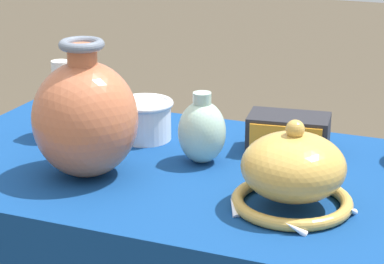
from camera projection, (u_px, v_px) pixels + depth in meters
name	position (u px, v px, depth m)	size (l,w,h in m)	color
display_table	(204.00, 216.00, 1.48)	(1.16, 0.62, 0.79)	#38383D
vase_tall_bulbous	(85.00, 118.00, 1.40)	(0.20, 0.20, 0.26)	#BC6642
vase_dome_bell	(293.00, 174.00, 1.28)	(0.22, 0.22, 0.16)	gold
mosaic_tile_box	(288.00, 134.00, 1.54)	(0.18, 0.12, 0.08)	#232328
cup_wide_porcelain	(145.00, 118.00, 1.61)	(0.13, 0.13, 0.09)	white
jar_round_ivory	(62.00, 103.00, 1.62)	(0.10, 0.10, 0.17)	white
jar_round_celadon	(202.00, 131.00, 1.48)	(0.10, 0.10, 0.14)	#A8CCB7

